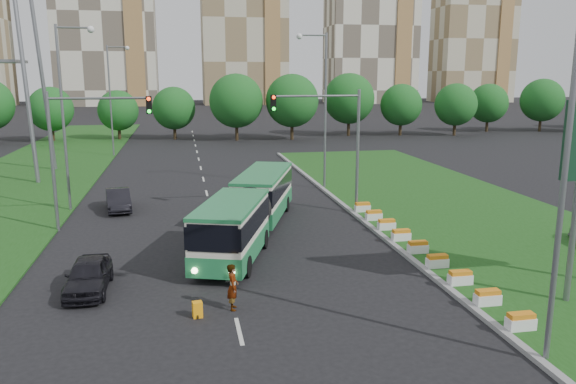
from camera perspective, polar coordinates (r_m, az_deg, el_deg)
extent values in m
plane|color=black|center=(26.45, 0.19, -7.85)|extent=(360.00, 360.00, 0.00)
cube|color=#194614|center=(38.02, 17.39, -2.14)|extent=(14.00, 60.00, 0.15)
cube|color=gray|center=(35.31, 7.38, -2.72)|extent=(0.30, 60.00, 0.18)
cube|color=#194614|center=(51.95, -25.40, 0.87)|extent=(12.00, 110.00, 0.10)
cylinder|color=slate|center=(24.40, 26.96, -3.99)|extent=(0.24, 0.24, 5.60)
cylinder|color=slate|center=(36.53, 7.09, 4.03)|extent=(0.20, 0.20, 8.00)
cylinder|color=slate|center=(35.48, 2.94, 9.71)|extent=(5.50, 0.14, 0.14)
cube|color=black|center=(34.94, -1.50, 9.04)|extent=(0.32, 0.32, 1.00)
cylinder|color=slate|center=(34.57, -22.81, 2.75)|extent=(0.20, 0.20, 8.00)
cylinder|color=slate|center=(33.77, -18.69, 9.01)|extent=(5.50, 0.14, 0.14)
cube|color=black|center=(33.53, -13.94, 8.58)|extent=(0.32, 0.32, 1.00)
cube|color=beige|center=(176.44, -18.15, 16.85)|extent=(28.00, 15.00, 52.00)
cube|color=#BEB798|center=(176.29, -4.53, 17.06)|extent=(25.00, 15.00, 50.00)
cube|color=beige|center=(184.97, 8.41, 16.26)|extent=(27.00, 15.00, 47.00)
cube|color=#BEB798|center=(198.82, 18.27, 14.48)|extent=(24.00, 14.00, 40.00)
cube|color=silver|center=(26.93, -3.07, -3.75)|extent=(2.40, 6.63, 2.59)
cube|color=silver|center=(35.14, -4.95, -0.07)|extent=(2.40, 8.07, 2.59)
cylinder|color=black|center=(30.68, -4.05, -1.91)|extent=(2.40, 1.20, 2.40)
cube|color=#217541|center=(27.18, -3.05, -5.51)|extent=(2.48, 6.67, 0.91)
cube|color=#217541|center=(35.32, -4.93, -1.45)|extent=(2.48, 8.12, 0.91)
cube|color=black|center=(26.82, -3.08, -2.86)|extent=(2.48, 6.67, 1.01)
cube|color=black|center=(35.05, -4.96, 0.62)|extent=(2.48, 8.12, 1.01)
imported|color=black|center=(25.10, -19.62, -7.96)|extent=(1.71, 4.16, 1.41)
imported|color=black|center=(39.16, -16.85, -0.76)|extent=(2.13, 4.46, 1.41)
imported|color=gray|center=(21.97, -5.63, -9.56)|extent=(0.49, 0.70, 1.83)
cube|color=#FF9F0D|center=(21.69, -9.19, -11.70)|extent=(0.36, 0.31, 0.61)
cylinder|color=black|center=(21.64, -9.15, -12.43)|extent=(0.04, 0.14, 0.14)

